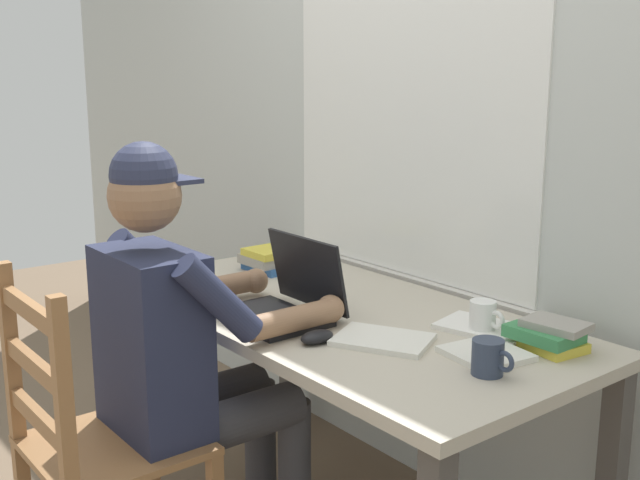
{
  "coord_description": "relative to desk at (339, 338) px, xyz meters",
  "views": [
    {
      "loc": [
        1.72,
        -1.43,
        1.44
      ],
      "look_at": [
        -0.03,
        -0.05,
        0.95
      ],
      "focal_mm": 43.36,
      "sensor_mm": 36.0,
      "label": 1
    }
  ],
  "objects": [
    {
      "name": "coffee_mug_dark",
      "position": [
        0.61,
        -0.04,
        0.13
      ],
      "size": [
        0.11,
        0.08,
        0.09
      ],
      "color": "#2D384C",
      "rests_on": "desk"
    },
    {
      "name": "wooden_chair",
      "position": [
        -0.09,
        -0.74,
        -0.17
      ],
      "size": [
        0.42,
        0.42,
        0.96
      ],
      "color": "olive",
      "rests_on": "ground"
    },
    {
      "name": "desk",
      "position": [
        0.0,
        0.0,
        0.0
      ],
      "size": [
        1.56,
        0.78,
        0.73
      ],
      "color": "#BCB29E",
      "rests_on": "ground"
    },
    {
      "name": "laptop",
      "position": [
        -0.05,
        -0.16,
        0.14
      ],
      "size": [
        0.33,
        0.28,
        0.23
      ],
      "color": "black",
      "rests_on": "desk"
    },
    {
      "name": "paper_pile_side",
      "position": [
        0.53,
        0.05,
        0.09
      ],
      "size": [
        0.21,
        0.21,
        0.02
      ],
      "primitive_type": "cube",
      "rotation": [
        0.0,
        0.0,
        -0.15
      ],
      "color": "silver",
      "rests_on": "desk"
    },
    {
      "name": "coffee_mug_white",
      "position": [
        0.41,
        0.18,
        0.13
      ],
      "size": [
        0.11,
        0.07,
        0.09
      ],
      "color": "white",
      "rests_on": "desk"
    },
    {
      "name": "back_wall",
      "position": [
        -0.0,
        0.47,
        0.66
      ],
      "size": [
        6.0,
        0.08,
        2.6
      ],
      "color": "beige",
      "rests_on": "ground"
    },
    {
      "name": "landscape_photo_print",
      "position": [
        -0.61,
        -0.12,
        0.09
      ],
      "size": [
        0.15,
        0.13,
        0.0
      ],
      "primitive_type": "cube",
      "rotation": [
        0.0,
        0.0,
        -0.32
      ],
      "color": "gold",
      "rests_on": "desk"
    },
    {
      "name": "book_stack_side",
      "position": [
        0.59,
        0.22,
        0.12
      ],
      "size": [
        0.19,
        0.15,
        0.08
      ],
      "color": "gold",
      "rests_on": "desk"
    },
    {
      "name": "seated_person",
      "position": [
        -0.09,
        -0.46,
        0.06
      ],
      "size": [
        0.5,
        0.6,
        1.26
      ],
      "color": "#232842",
      "rests_on": "ground"
    },
    {
      "name": "paper_pile_near_laptop",
      "position": [
        0.39,
        0.2,
        0.09
      ],
      "size": [
        0.28,
        0.22,
        0.01
      ],
      "primitive_type": "cube",
      "rotation": [
        0.0,
        0.0,
        0.23
      ],
      "color": "white",
      "rests_on": "desk"
    },
    {
      "name": "paper_pile_back_corner",
      "position": [
        0.29,
        -0.09,
        0.09
      ],
      "size": [
        0.3,
        0.27,
        0.01
      ],
      "primitive_type": "cube",
      "rotation": [
        0.0,
        0.0,
        0.49
      ],
      "color": "silver",
      "rests_on": "desk"
    },
    {
      "name": "book_stack_main",
      "position": [
        -0.52,
        0.1,
        0.13
      ],
      "size": [
        0.19,
        0.15,
        0.08
      ],
      "color": "#2D5B9E",
      "rests_on": "desk"
    },
    {
      "name": "computer_mouse",
      "position": [
        0.18,
        -0.23,
        0.1
      ],
      "size": [
        0.06,
        0.1,
        0.03
      ],
      "primitive_type": "ellipsoid",
      "color": "black",
      "rests_on": "desk"
    }
  ]
}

